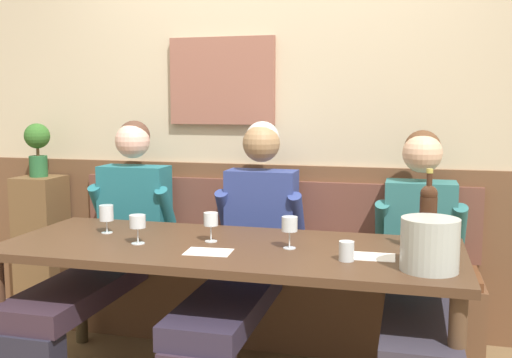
{
  "coord_description": "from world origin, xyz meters",
  "views": [
    {
      "loc": [
        0.83,
        -2.54,
        1.42
      ],
      "look_at": [
        0.05,
        0.44,
        1.02
      ],
      "focal_mm": 41.37,
      "sensor_mm": 36.0,
      "label": 1
    }
  ],
  "objects_px": {
    "person_left_seat": "(107,241)",
    "wine_glass_near_bucket": "(290,225)",
    "person_center_right_seat": "(245,249)",
    "wine_glass_center_rear": "(138,223)",
    "water_tumbler_left": "(346,251)",
    "ice_bucket": "(430,244)",
    "wine_glass_right_end": "(106,214)",
    "potted_plant": "(37,145)",
    "wine_glass_by_bottle": "(211,220)",
    "person_center_left_seat": "(420,261)",
    "dining_table": "(228,260)",
    "wine_bottle_amber_mid": "(428,216)",
    "wall_bench": "(264,291)"
  },
  "relations": [
    {
      "from": "ice_bucket",
      "to": "wine_bottle_amber_mid",
      "type": "xyz_separation_m",
      "value": [
        -0.0,
        0.32,
        0.06
      ]
    },
    {
      "from": "ice_bucket",
      "to": "wine_glass_near_bucket",
      "type": "xyz_separation_m",
      "value": [
        -0.62,
        0.21,
        0.0
      ]
    },
    {
      "from": "dining_table",
      "to": "person_center_left_seat",
      "type": "bearing_deg",
      "value": 21.17
    },
    {
      "from": "ice_bucket",
      "to": "wine_glass_right_end",
      "type": "distance_m",
      "value": 1.64
    },
    {
      "from": "wine_glass_by_bottle",
      "to": "person_center_right_seat",
      "type": "bearing_deg",
      "value": 72.81
    },
    {
      "from": "ice_bucket",
      "to": "potted_plant",
      "type": "relative_size",
      "value": 0.66
    },
    {
      "from": "wine_glass_center_rear",
      "to": "wine_glass_by_bottle",
      "type": "bearing_deg",
      "value": 21.93
    },
    {
      "from": "ice_bucket",
      "to": "person_left_seat",
      "type": "bearing_deg",
      "value": 162.78
    },
    {
      "from": "ice_bucket",
      "to": "wine_glass_near_bucket",
      "type": "bearing_deg",
      "value": 161.16
    },
    {
      "from": "person_left_seat",
      "to": "wine_glass_near_bucket",
      "type": "relative_size",
      "value": 8.63
    },
    {
      "from": "person_center_right_seat",
      "to": "wine_glass_center_rear",
      "type": "distance_m",
      "value": 0.64
    },
    {
      "from": "wall_bench",
      "to": "wine_glass_by_bottle",
      "type": "relative_size",
      "value": 17.22
    },
    {
      "from": "person_center_right_seat",
      "to": "person_left_seat",
      "type": "bearing_deg",
      "value": -179.73
    },
    {
      "from": "wine_bottle_amber_mid",
      "to": "wine_glass_near_bucket",
      "type": "bearing_deg",
      "value": -170.14
    },
    {
      "from": "person_left_seat",
      "to": "person_center_right_seat",
      "type": "distance_m",
      "value": 0.82
    },
    {
      "from": "wine_glass_near_bucket",
      "to": "person_center_right_seat",
      "type": "bearing_deg",
      "value": 132.68
    },
    {
      "from": "wine_glass_near_bucket",
      "to": "water_tumbler_left",
      "type": "xyz_separation_m",
      "value": [
        0.28,
        -0.15,
        -0.07
      ]
    },
    {
      "from": "person_left_seat",
      "to": "ice_bucket",
      "type": "relative_size",
      "value": 5.57
    },
    {
      "from": "ice_bucket",
      "to": "wine_glass_right_end",
      "type": "bearing_deg",
      "value": 169.68
    },
    {
      "from": "wine_glass_right_end",
      "to": "wine_bottle_amber_mid",
      "type": "bearing_deg",
      "value": 0.94
    },
    {
      "from": "person_left_seat",
      "to": "person_center_right_seat",
      "type": "height_order",
      "value": "person_center_right_seat"
    },
    {
      "from": "person_center_left_seat",
      "to": "wine_glass_near_bucket",
      "type": "xyz_separation_m",
      "value": [
        -0.6,
        -0.34,
        0.22
      ]
    },
    {
      "from": "wine_bottle_amber_mid",
      "to": "wine_glass_right_end",
      "type": "distance_m",
      "value": 1.62
    },
    {
      "from": "person_center_left_seat",
      "to": "wine_glass_center_rear",
      "type": "height_order",
      "value": "person_center_left_seat"
    },
    {
      "from": "wine_glass_near_bucket",
      "to": "water_tumbler_left",
      "type": "height_order",
      "value": "wine_glass_near_bucket"
    },
    {
      "from": "wine_glass_center_rear",
      "to": "wine_glass_right_end",
      "type": "relative_size",
      "value": 0.96
    },
    {
      "from": "person_left_seat",
      "to": "water_tumbler_left",
      "type": "bearing_deg",
      "value": -18.77
    },
    {
      "from": "dining_table",
      "to": "person_left_seat",
      "type": "relative_size",
      "value": 1.68
    },
    {
      "from": "person_center_right_seat",
      "to": "wine_glass_by_bottle",
      "type": "distance_m",
      "value": 0.38
    },
    {
      "from": "person_left_seat",
      "to": "wine_bottle_amber_mid",
      "type": "xyz_separation_m",
      "value": [
        1.76,
        -0.22,
        0.28
      ]
    },
    {
      "from": "wine_glass_by_bottle",
      "to": "wine_glass_near_bucket",
      "type": "bearing_deg",
      "value": -5.32
    },
    {
      "from": "wine_glass_right_end",
      "to": "person_left_seat",
      "type": "bearing_deg",
      "value": 119.12
    },
    {
      "from": "person_center_left_seat",
      "to": "wine_glass_right_end",
      "type": "distance_m",
      "value": 1.63
    },
    {
      "from": "wine_glass_near_bucket",
      "to": "wine_glass_by_bottle",
      "type": "relative_size",
      "value": 1.04
    },
    {
      "from": "wine_glass_center_rear",
      "to": "wine_glass_right_end",
      "type": "xyz_separation_m",
      "value": [
        -0.26,
        0.18,
        0.0
      ]
    },
    {
      "from": "wine_bottle_amber_mid",
      "to": "wine_glass_by_bottle",
      "type": "height_order",
      "value": "wine_bottle_amber_mid"
    },
    {
      "from": "person_center_left_seat",
      "to": "water_tumbler_left",
      "type": "height_order",
      "value": "person_center_left_seat"
    },
    {
      "from": "person_left_seat",
      "to": "ice_bucket",
      "type": "height_order",
      "value": "person_left_seat"
    },
    {
      "from": "wine_glass_near_bucket",
      "to": "water_tumbler_left",
      "type": "distance_m",
      "value": 0.33
    },
    {
      "from": "wall_bench",
      "to": "water_tumbler_left",
      "type": "height_order",
      "value": "wall_bench"
    },
    {
      "from": "person_center_right_seat",
      "to": "wine_glass_center_rear",
      "type": "bearing_deg",
      "value": -134.35
    },
    {
      "from": "dining_table",
      "to": "wine_glass_near_bucket",
      "type": "distance_m",
      "value": 0.35
    },
    {
      "from": "person_left_seat",
      "to": "potted_plant",
      "type": "height_order",
      "value": "person_left_seat"
    },
    {
      "from": "person_center_left_seat",
      "to": "wall_bench",
      "type": "bearing_deg",
      "value": 157.83
    },
    {
      "from": "ice_bucket",
      "to": "wine_glass_right_end",
      "type": "height_order",
      "value": "ice_bucket"
    },
    {
      "from": "wine_glass_center_rear",
      "to": "water_tumbler_left",
      "type": "bearing_deg",
      "value": -3.09
    },
    {
      "from": "person_center_right_seat",
      "to": "wine_glass_right_end",
      "type": "xyz_separation_m",
      "value": [
        -0.68,
        -0.25,
        0.21
      ]
    },
    {
      "from": "dining_table",
      "to": "person_center_left_seat",
      "type": "distance_m",
      "value": 0.96
    },
    {
      "from": "wine_glass_near_bucket",
      "to": "wine_bottle_amber_mid",
      "type": "bearing_deg",
      "value": 9.86
    },
    {
      "from": "wine_glass_center_rear",
      "to": "wine_glass_right_end",
      "type": "bearing_deg",
      "value": 146.22
    }
  ]
}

